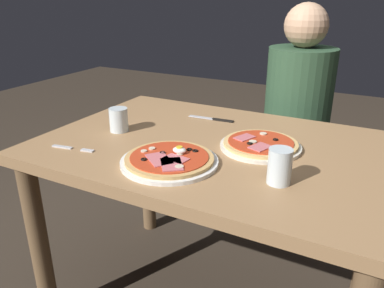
% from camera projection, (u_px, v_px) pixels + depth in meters
% --- Properties ---
extents(dining_table, '(1.21, 0.84, 0.73)m').
position_uv_depth(dining_table, '(214.00, 172.00, 1.37)').
color(dining_table, '#9E754C').
rests_on(dining_table, ground).
extents(pizza_foreground, '(0.30, 0.30, 0.05)m').
position_uv_depth(pizza_foreground, '(170.00, 160.00, 1.17)').
color(pizza_foreground, white).
rests_on(pizza_foreground, dining_table).
extents(pizza_across_left, '(0.27, 0.27, 0.03)m').
position_uv_depth(pizza_across_left, '(260.00, 145.00, 1.29)').
color(pizza_across_left, silver).
rests_on(pizza_across_left, dining_table).
extents(water_glass_near, '(0.07, 0.07, 0.09)m').
position_uv_depth(water_glass_near, '(119.00, 121.00, 1.43)').
color(water_glass_near, silver).
rests_on(water_glass_near, dining_table).
extents(water_glass_far, '(0.07, 0.07, 0.10)m').
position_uv_depth(water_glass_far, '(279.00, 169.00, 1.04)').
color(water_glass_far, silver).
rests_on(water_glass_far, dining_table).
extents(fork, '(0.16, 0.04, 0.00)m').
position_uv_depth(fork, '(69.00, 148.00, 1.28)').
color(fork, silver).
rests_on(fork, dining_table).
extents(knife, '(0.20, 0.03, 0.01)m').
position_uv_depth(knife, '(214.00, 119.00, 1.57)').
color(knife, silver).
rests_on(knife, dining_table).
extents(diner_person, '(0.32, 0.32, 1.18)m').
position_uv_depth(diner_person, '(295.00, 132.00, 1.92)').
color(diner_person, black).
rests_on(diner_person, ground).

